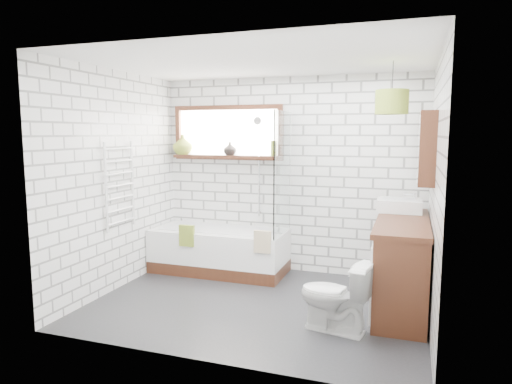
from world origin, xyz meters
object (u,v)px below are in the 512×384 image
(toilet, at_px, (335,296))
(pendant, at_px, (392,102))
(bathtub, at_px, (220,250))
(vanity, at_px, (402,264))
(basin, at_px, (399,205))

(toilet, xyz_separation_m, pendant, (0.40, 0.79, 1.77))
(bathtub, xyz_separation_m, vanity, (2.27, -0.53, 0.18))
(vanity, xyz_separation_m, toilet, (-0.56, -0.80, -0.13))
(basin, distance_m, pendant, 1.22)
(vanity, distance_m, toilet, 0.98)
(vanity, distance_m, basin, 0.73)
(vanity, relative_size, toilet, 2.43)
(toilet, height_order, pendant, pendant)
(bathtub, relative_size, vanity, 1.07)
(bathtub, distance_m, basin, 2.32)
(pendant, bearing_deg, basin, 78.74)
(basin, xyz_separation_m, toilet, (-0.50, -1.30, -0.66))
(toilet, bearing_deg, bathtub, -117.04)
(bathtub, xyz_separation_m, pendant, (2.11, -0.53, 1.82))
(basin, distance_m, toilet, 1.54)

